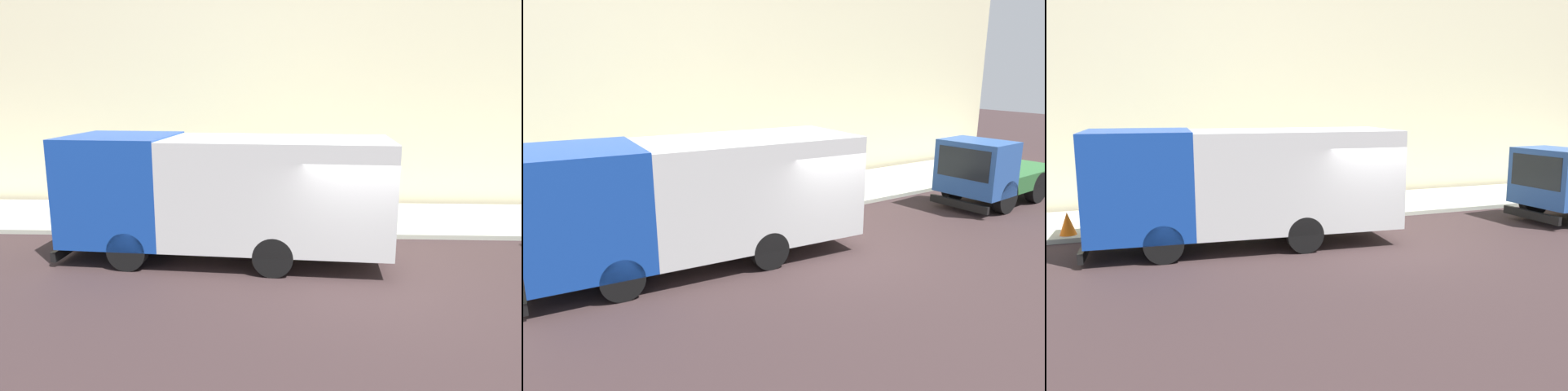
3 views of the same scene
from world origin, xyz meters
The scene contains 6 objects.
ground centered at (0.00, 0.00, 0.00)m, with size 80.00×80.00×0.00m, color #352727.
sidewalk centered at (4.90, 0.00, 0.06)m, with size 3.80×30.00×0.13m, color #ACB19F.
building_facade centered at (7.30, 0.00, 4.62)m, with size 0.50×30.00×9.24m, color beige.
large_utility_truck centered at (1.38, 3.00, 1.65)m, with size 3.10×7.80×2.93m.
pedestrian_walking centered at (4.42, 3.31, 1.01)m, with size 0.50×0.50×1.69m.
traffic_cone_orange centered at (3.43, 7.32, 0.43)m, with size 0.43×0.43×0.61m, color orange.
Camera 1 is at (-9.80, 1.67, 3.95)m, focal length 33.41 mm.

